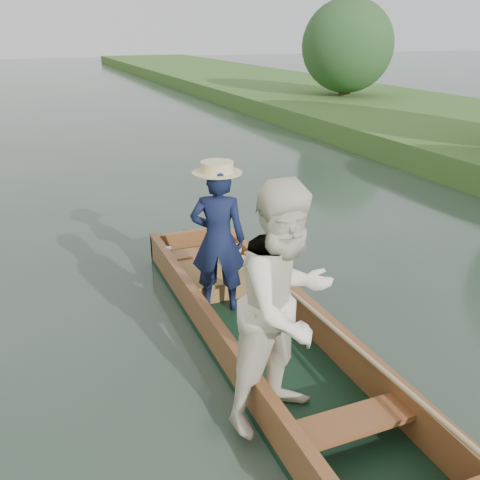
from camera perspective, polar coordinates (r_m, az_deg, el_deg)
name	(u,v)px	position (r m, az deg, el deg)	size (l,w,h in m)	color
ground	(262,346)	(5.58, 2.38, -11.25)	(120.00, 120.00, 0.00)	#283D30
trees_far	(130,50)	(14.20, -11.66, 19.19)	(22.98, 16.30, 4.69)	#47331E
punt	(261,300)	(4.87, 2.21, -6.42)	(1.45, 5.10, 2.07)	black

